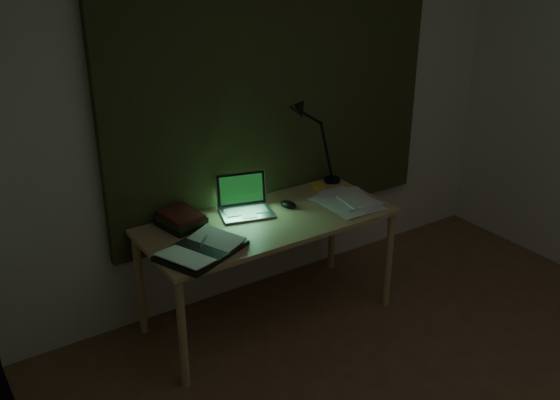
% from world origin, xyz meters
% --- Properties ---
extents(wall_back, '(3.50, 0.00, 2.50)m').
position_xyz_m(wall_back, '(0.00, 2.00, 1.25)').
color(wall_back, silver).
rests_on(wall_back, ground).
extents(curtain, '(2.20, 0.06, 2.00)m').
position_xyz_m(curtain, '(0.00, 1.96, 1.45)').
color(curtain, '#2D341A').
rests_on(curtain, wall_back).
extents(desk, '(1.44, 0.63, 0.66)m').
position_xyz_m(desk, '(-0.30, 1.60, 0.33)').
color(desk, tan).
rests_on(desk, floor).
extents(laptop, '(0.37, 0.40, 0.21)m').
position_xyz_m(laptop, '(-0.37, 1.72, 0.76)').
color(laptop, '#A9A9AD').
rests_on(laptop, desk).
extents(open_textbook, '(0.50, 0.44, 0.04)m').
position_xyz_m(open_textbook, '(-0.79, 1.46, 0.68)').
color(open_textbook, white).
rests_on(open_textbook, desk).
extents(book_stack, '(0.22, 0.26, 0.09)m').
position_xyz_m(book_stack, '(-0.75, 1.78, 0.70)').
color(book_stack, white).
rests_on(book_stack, desk).
extents(loose_papers, '(0.44, 0.45, 0.02)m').
position_xyz_m(loose_papers, '(0.20, 1.52, 0.67)').
color(loose_papers, silver).
rests_on(loose_papers, desk).
extents(mouse, '(0.10, 0.12, 0.04)m').
position_xyz_m(mouse, '(-0.12, 1.68, 0.68)').
color(mouse, black).
rests_on(mouse, desk).
extents(sticky_yellow, '(0.11, 0.11, 0.02)m').
position_xyz_m(sticky_yellow, '(0.21, 1.83, 0.67)').
color(sticky_yellow, gold).
rests_on(sticky_yellow, desk).
extents(sticky_pink, '(0.09, 0.09, 0.01)m').
position_xyz_m(sticky_pink, '(0.21, 1.83, 0.67)').
color(sticky_pink, '#FD628E').
rests_on(sticky_pink, desk).
extents(desk_lamp, '(0.44, 0.38, 0.58)m').
position_xyz_m(desk_lamp, '(0.35, 1.86, 0.95)').
color(desk_lamp, black).
rests_on(desk_lamp, desk).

